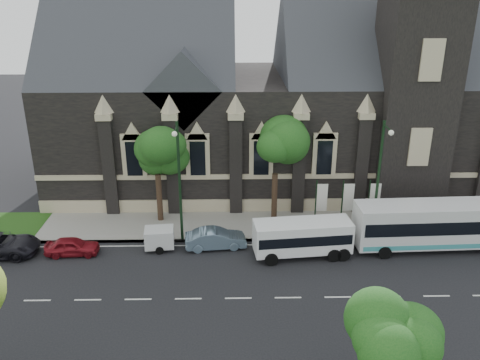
{
  "coord_description": "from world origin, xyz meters",
  "views": [
    {
      "loc": [
        -0.37,
        -24.92,
        17.55
      ],
      "look_at": [
        0.22,
        6.0,
        5.26
      ],
      "focal_mm": 36.99,
      "sensor_mm": 36.0,
      "label": 1
    }
  ],
  "objects_px": {
    "tree_walk_right": "(278,150)",
    "banner_flag_right": "(372,200)",
    "tree_park_east": "(399,338)",
    "street_lamp_near": "(379,175)",
    "tour_coach": "(439,224)",
    "box_trailer": "(159,238)",
    "car_far_red": "(72,246)",
    "banner_flag_left": "(320,200)",
    "tree_walk_left": "(159,152)",
    "sedan": "(216,239)",
    "shuttle_bus": "(303,236)",
    "banner_flag_center": "(346,200)",
    "street_lamp_mid": "(179,177)"
  },
  "relations": [
    {
      "from": "banner_flag_right",
      "to": "tour_coach",
      "type": "bearing_deg",
      "value": -39.07
    },
    {
      "from": "banner_flag_right",
      "to": "sedan",
      "type": "relative_size",
      "value": 0.92
    },
    {
      "from": "street_lamp_mid",
      "to": "banner_flag_left",
      "type": "height_order",
      "value": "street_lamp_mid"
    },
    {
      "from": "street_lamp_mid",
      "to": "tree_park_east",
      "type": "bearing_deg",
      "value": -58.21
    },
    {
      "from": "tree_park_east",
      "to": "box_trailer",
      "type": "relative_size",
      "value": 2.1
    },
    {
      "from": "tree_walk_left",
      "to": "shuttle_bus",
      "type": "bearing_deg",
      "value": -29.06
    },
    {
      "from": "street_lamp_near",
      "to": "banner_flag_right",
      "type": "distance_m",
      "value": 3.34
    },
    {
      "from": "tree_park_east",
      "to": "tour_coach",
      "type": "bearing_deg",
      "value": 62.2
    },
    {
      "from": "banner_flag_right",
      "to": "shuttle_bus",
      "type": "xyz_separation_m",
      "value": [
        -5.79,
        -4.02,
        -0.89
      ]
    },
    {
      "from": "tour_coach",
      "to": "box_trailer",
      "type": "xyz_separation_m",
      "value": [
        -19.65,
        0.24,
        -0.98
      ]
    },
    {
      "from": "sedan",
      "to": "car_far_red",
      "type": "height_order",
      "value": "sedan"
    },
    {
      "from": "box_trailer",
      "to": "car_far_red",
      "type": "relative_size",
      "value": 0.81
    },
    {
      "from": "street_lamp_mid",
      "to": "car_far_red",
      "type": "height_order",
      "value": "street_lamp_mid"
    },
    {
      "from": "tree_park_east",
      "to": "street_lamp_near",
      "type": "relative_size",
      "value": 0.7
    },
    {
      "from": "street_lamp_near",
      "to": "banner_flag_right",
      "type": "height_order",
      "value": "street_lamp_near"
    },
    {
      "from": "tree_walk_right",
      "to": "banner_flag_right",
      "type": "distance_m",
      "value": 8.05
    },
    {
      "from": "tree_walk_right",
      "to": "banner_flag_right",
      "type": "height_order",
      "value": "tree_walk_right"
    },
    {
      "from": "sedan",
      "to": "shuttle_bus",
      "type": "bearing_deg",
      "value": -107.6
    },
    {
      "from": "tree_park_east",
      "to": "tree_walk_right",
      "type": "xyz_separation_m",
      "value": [
        -2.96,
        20.04,
        1.2
      ]
    },
    {
      "from": "tree_park_east",
      "to": "street_lamp_near",
      "type": "xyz_separation_m",
      "value": [
        3.82,
        16.42,
        0.49
      ]
    },
    {
      "from": "banner_flag_left",
      "to": "banner_flag_center",
      "type": "height_order",
      "value": "same"
    },
    {
      "from": "banner_flag_right",
      "to": "car_far_red",
      "type": "bearing_deg",
      "value": -170.64
    },
    {
      "from": "tree_walk_right",
      "to": "banner_flag_right",
      "type": "xyz_separation_m",
      "value": [
        7.08,
        -1.71,
        -3.43
      ]
    },
    {
      "from": "tree_walk_right",
      "to": "tree_walk_left",
      "type": "bearing_deg",
      "value": -179.94
    },
    {
      "from": "banner_flag_right",
      "to": "car_far_red",
      "type": "height_order",
      "value": "banner_flag_right"
    },
    {
      "from": "tour_coach",
      "to": "car_far_red",
      "type": "height_order",
      "value": "tour_coach"
    },
    {
      "from": "car_far_red",
      "to": "street_lamp_near",
      "type": "bearing_deg",
      "value": -87.97
    },
    {
      "from": "tree_walk_left",
      "to": "banner_flag_left",
      "type": "xyz_separation_m",
      "value": [
        12.08,
        -1.7,
        -3.35
      ]
    },
    {
      "from": "banner_flag_center",
      "to": "street_lamp_mid",
      "type": "bearing_deg",
      "value": -171.18
    },
    {
      "from": "tour_coach",
      "to": "tree_walk_left",
      "type": "bearing_deg",
      "value": 164.04
    },
    {
      "from": "street_lamp_mid",
      "to": "banner_flag_right",
      "type": "bearing_deg",
      "value": 7.6
    },
    {
      "from": "tree_walk_right",
      "to": "tour_coach",
      "type": "relative_size",
      "value": 0.66
    },
    {
      "from": "shuttle_bus",
      "to": "sedan",
      "type": "height_order",
      "value": "shuttle_bus"
    },
    {
      "from": "car_far_red",
      "to": "street_lamp_mid",
      "type": "bearing_deg",
      "value": -79.75
    },
    {
      "from": "tree_walk_right",
      "to": "banner_flag_center",
      "type": "height_order",
      "value": "tree_walk_right"
    },
    {
      "from": "banner_flag_center",
      "to": "street_lamp_near",
      "type": "bearing_deg",
      "value": -48.07
    },
    {
      "from": "street_lamp_near",
      "to": "tour_coach",
      "type": "height_order",
      "value": "street_lamp_near"
    },
    {
      "from": "street_lamp_mid",
      "to": "shuttle_bus",
      "type": "bearing_deg",
      "value": -13.95
    },
    {
      "from": "street_lamp_mid",
      "to": "banner_flag_center",
      "type": "height_order",
      "value": "street_lamp_mid"
    },
    {
      "from": "tree_walk_left",
      "to": "street_lamp_near",
      "type": "xyz_separation_m",
      "value": [
        15.8,
        -3.61,
        -0.62
      ]
    },
    {
      "from": "street_lamp_near",
      "to": "tree_walk_left",
      "type": "bearing_deg",
      "value": 167.13
    },
    {
      "from": "banner_flag_left",
      "to": "sedan",
      "type": "distance_m",
      "value": 8.46
    },
    {
      "from": "tree_park_east",
      "to": "banner_flag_left",
      "type": "distance_m",
      "value": 18.46
    },
    {
      "from": "street_lamp_near",
      "to": "street_lamp_mid",
      "type": "xyz_separation_m",
      "value": [
        -14.0,
        0.0,
        0.0
      ]
    },
    {
      "from": "banner_flag_left",
      "to": "car_far_red",
      "type": "xyz_separation_m",
      "value": [
        -17.73,
        -3.58,
        -1.76
      ]
    },
    {
      "from": "tree_walk_left",
      "to": "box_trailer",
      "type": "bearing_deg",
      "value": -86.08
    },
    {
      "from": "tree_walk_right",
      "to": "sedan",
      "type": "relative_size",
      "value": 1.8
    },
    {
      "from": "banner_flag_right",
      "to": "street_lamp_near",
      "type": "bearing_deg",
      "value": -98.56
    },
    {
      "from": "tree_park_east",
      "to": "banner_flag_center",
      "type": "bearing_deg",
      "value": 83.43
    },
    {
      "from": "street_lamp_near",
      "to": "tour_coach",
      "type": "distance_m",
      "value": 5.43
    }
  ]
}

